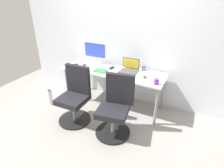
# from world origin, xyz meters

# --- Properties ---
(ground_plane) EXTENTS (5.28, 5.28, 0.00)m
(ground_plane) POSITION_xyz_m (0.00, 0.00, 0.00)
(ground_plane) COLOR gray
(back_wall) EXTENTS (4.40, 0.04, 2.60)m
(back_wall) POSITION_xyz_m (0.00, 0.39, 1.30)
(back_wall) COLOR silver
(back_wall) RESTS_ON ground
(desk) EXTENTS (1.86, 0.61, 0.70)m
(desk) POSITION_xyz_m (0.00, 0.00, 0.64)
(desk) COLOR silver
(desk) RESTS_ON ground
(office_chair_left) EXTENTS (0.54, 0.54, 0.94)m
(office_chair_left) POSITION_xyz_m (-0.36, -0.69, 0.42)
(office_chair_left) COLOR black
(office_chair_left) RESTS_ON ground
(office_chair_right) EXTENTS (0.54, 0.54, 0.94)m
(office_chair_right) POSITION_xyz_m (0.37, -0.69, 0.42)
(office_chair_right) COLOR black
(office_chair_right) RESTS_ON ground
(water_bottle_on_floor) EXTENTS (0.09, 0.09, 0.31)m
(water_bottle_on_floor) POSITION_xyz_m (-1.10, -0.53, 0.15)
(water_bottle_on_floor) COLOR white
(water_bottle_on_floor) RESTS_ON ground
(desktop_monitor) EXTENTS (0.48, 0.18, 0.43)m
(desktop_monitor) POSITION_xyz_m (-0.46, 0.16, 0.95)
(desktop_monitor) COLOR silver
(desktop_monitor) RESTS_ON desk
(open_laptop) EXTENTS (0.31, 0.26, 0.23)m
(open_laptop) POSITION_xyz_m (0.27, 0.11, 0.76)
(open_laptop) COLOR #4C4C51
(open_laptop) RESTS_ON desk
(keyboard_by_monitor) EXTENTS (0.34, 0.12, 0.02)m
(keyboard_by_monitor) POSITION_xyz_m (-0.50, -0.23, 0.71)
(keyboard_by_monitor) COLOR silver
(keyboard_by_monitor) RESTS_ON desk
(keyboard_by_laptop) EXTENTS (0.34, 0.12, 0.02)m
(keyboard_by_laptop) POSITION_xyz_m (0.25, -0.23, 0.71)
(keyboard_by_laptop) COLOR #2D2D2D
(keyboard_by_laptop) RESTS_ON desk
(mouse_by_monitor) EXTENTS (0.06, 0.10, 0.03)m
(mouse_by_monitor) POSITION_xyz_m (0.59, -0.03, 0.72)
(mouse_by_monitor) COLOR #515156
(mouse_by_monitor) RESTS_ON desk
(mouse_by_laptop) EXTENTS (0.06, 0.10, 0.03)m
(mouse_by_laptop) POSITION_xyz_m (-0.62, -0.01, 0.72)
(mouse_by_laptop) COLOR #515156
(mouse_by_laptop) RESTS_ON desk
(coffee_mug) EXTENTS (0.08, 0.08, 0.09)m
(coffee_mug) POSITION_xyz_m (0.83, -0.19, 0.75)
(coffee_mug) COLOR purple
(coffee_mug) RESTS_ON desk
(pen_cup) EXTENTS (0.07, 0.07, 0.10)m
(pen_cup) POSITION_xyz_m (0.49, 0.25, 0.76)
(pen_cup) COLOR slate
(pen_cup) RESTS_ON desk
(phone_near_laptop) EXTENTS (0.07, 0.14, 0.01)m
(phone_near_laptop) POSITION_xyz_m (-0.79, -0.08, 0.71)
(phone_near_laptop) COLOR black
(phone_near_laptop) RESTS_ON desk
(phone_near_monitor) EXTENTS (0.07, 0.14, 0.01)m
(phone_near_monitor) POSITION_xyz_m (-0.08, 0.10, 0.71)
(phone_near_monitor) COLOR black
(phone_near_monitor) RESTS_ON desk
(notebook) EXTENTS (0.21, 0.15, 0.03)m
(notebook) POSITION_xyz_m (-0.19, -0.13, 0.72)
(notebook) COLOR green
(notebook) RESTS_ON desk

